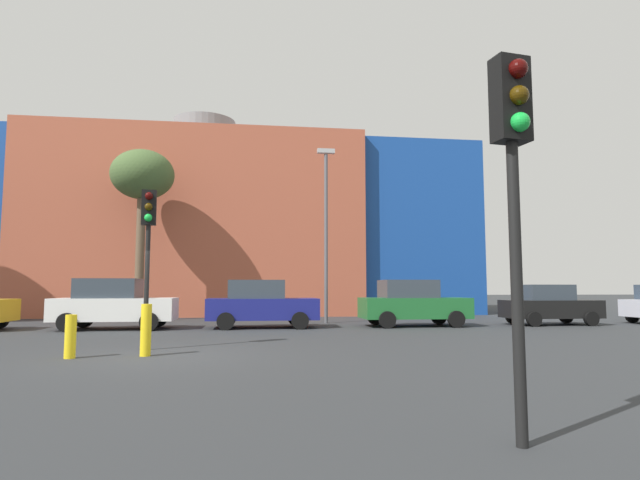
# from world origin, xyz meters

# --- Properties ---
(ground_plane) EXTENTS (200.00, 200.00, 0.00)m
(ground_plane) POSITION_xyz_m (0.00, 0.00, 0.00)
(ground_plane) COLOR #2D3033
(building_backdrop) EXTENTS (33.48, 11.97, 12.50)m
(building_backdrop) POSITION_xyz_m (-1.08, 21.35, 5.26)
(building_backdrop) COLOR #B2563D
(building_backdrop) RESTS_ON ground_plane
(parked_car_1) EXTENTS (4.40, 2.16, 1.91)m
(parked_car_1) POSITION_xyz_m (-3.06, 8.03, 0.95)
(parked_car_1) COLOR white
(parked_car_1) RESTS_ON ground_plane
(parked_car_2) EXTENTS (4.30, 2.11, 1.86)m
(parked_car_2) POSITION_xyz_m (2.47, 8.03, 0.93)
(parked_car_2) COLOR navy
(parked_car_2) RESTS_ON ground_plane
(parked_car_3) EXTENTS (4.33, 2.12, 1.88)m
(parked_car_3) POSITION_xyz_m (8.63, 8.03, 0.93)
(parked_car_3) COLOR #1E662D
(parked_car_3) RESTS_ON ground_plane
(parked_car_4) EXTENTS (3.91, 1.92, 1.69)m
(parked_car_4) POSITION_xyz_m (14.61, 8.03, 0.84)
(parked_car_4) COLOR black
(parked_car_4) RESTS_ON ground_plane
(traffic_light_near_right) EXTENTS (0.39, 0.38, 3.95)m
(traffic_light_near_right) POSITION_xyz_m (4.72, -7.56, 2.91)
(traffic_light_near_right) COLOR black
(traffic_light_near_right) RESTS_ON ground_plane
(traffic_light_island) EXTENTS (0.38, 0.38, 4.06)m
(traffic_light_island) POSITION_xyz_m (-0.56, 1.14, 2.99)
(traffic_light_island) COLOR black
(traffic_light_island) RESTS_ON ground_plane
(bare_tree_1) EXTENTS (3.03, 3.03, 8.29)m
(bare_tree_1) POSITION_xyz_m (-3.25, 13.23, 6.89)
(bare_tree_1) COLOR brown
(bare_tree_1) RESTS_ON ground_plane
(bollard_yellow_0) EXTENTS (0.24, 0.24, 0.96)m
(bollard_yellow_0) POSITION_xyz_m (-1.89, -0.23, 0.48)
(bollard_yellow_0) COLOR yellow
(bollard_yellow_0) RESTS_ON ground_plane
(bollard_yellow_1) EXTENTS (0.24, 0.24, 1.18)m
(bollard_yellow_1) POSITION_xyz_m (-0.31, -0.04, 0.59)
(bollard_yellow_1) COLOR yellow
(bollard_yellow_1) RESTS_ON ground_plane
(street_lamp) EXTENTS (0.80, 0.24, 7.90)m
(street_lamp) POSITION_xyz_m (5.41, 10.40, 4.48)
(street_lamp) COLOR #59595E
(street_lamp) RESTS_ON ground_plane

